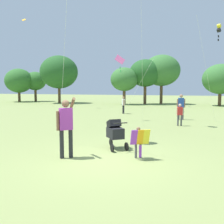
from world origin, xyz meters
TOP-DOWN VIEW (x-y plane):
  - ground_plane at (0.00, 0.00)m, footprint 120.00×120.00m
  - treeline_distant at (-5.35, 24.27)m, footprint 37.02×6.42m
  - child_with_butterfly_kite at (0.95, 0.46)m, footprint 0.58×0.47m
  - person_adult_flyer at (-1.15, -0.12)m, footprint 0.53×0.70m
  - stroller at (-0.07, 1.41)m, footprint 0.91×1.04m
  - kite_green_novelty at (3.96, 10.21)m, footprint 1.56×4.08m
  - kite_blue_high at (-1.80, 8.59)m, footprint 2.52×1.29m
  - person_red_shirt at (1.89, 7.38)m, footprint 0.37×0.25m
  - person_couple_left at (-2.68, 12.66)m, footprint 0.31×0.39m
  - person_kid_running at (1.86, 10.13)m, footprint 0.53×0.28m

SIDE VIEW (x-z plane):
  - ground_plane at x=0.00m, z-range 0.00..0.00m
  - child_with_butterfly_kite at x=0.95m, z-range 0.10..1.05m
  - stroller at x=-0.07m, z-range 0.09..1.12m
  - person_red_shirt at x=1.89m, z-range 0.11..1.34m
  - person_couple_left at x=-2.68m, z-range 0.12..1.52m
  - person_kid_running at x=1.86m, z-range 0.15..1.81m
  - person_adult_flyer at x=-1.15m, z-range 0.14..1.97m
  - kite_blue_high at x=-1.80m, z-range 1.58..5.77m
  - treeline_distant at x=-5.35m, z-range 0.56..6.87m
  - kite_green_novelty at x=3.96m, z-range 2.63..8.64m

